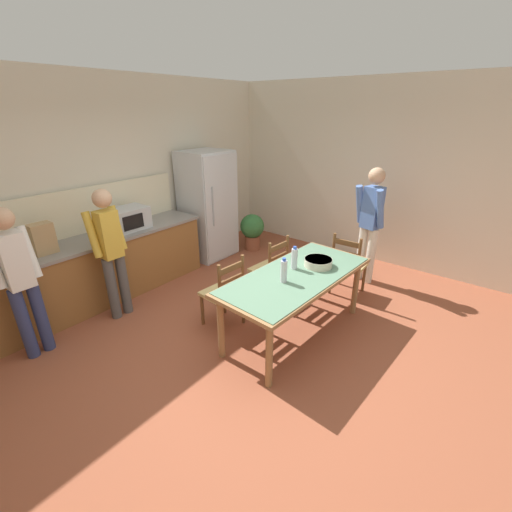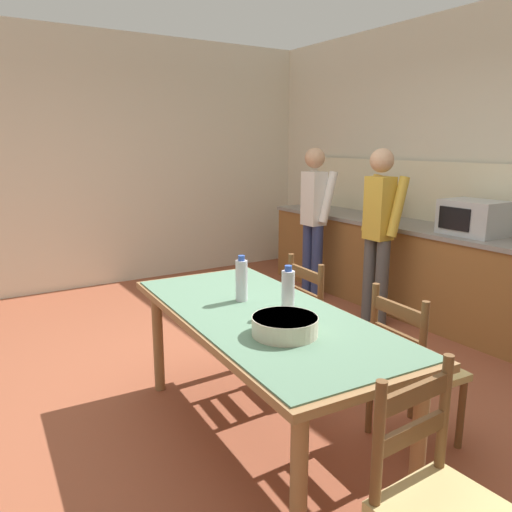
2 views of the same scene
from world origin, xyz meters
TOP-DOWN VIEW (x-y plane):
  - ground_plane at (0.00, 0.00)m, footprint 8.32×8.32m
  - wall_back at (0.00, 2.66)m, footprint 6.52×0.12m
  - wall_right at (3.26, 0.00)m, footprint 0.12×5.20m
  - kitchen_counter at (-0.69, 2.23)m, footprint 3.55×0.66m
  - counter_splashback at (-0.69, 2.54)m, footprint 3.51×0.03m
  - refrigerator at (1.57, 2.19)m, footprint 0.78×0.73m
  - microwave at (0.08, 2.21)m, footprint 0.50×0.39m
  - paper_bag at (-1.03, 2.20)m, footprint 0.24×0.16m
  - dining_table at (0.52, -0.26)m, footprint 1.95×0.95m
  - bottle_near_centre at (0.28, -0.25)m, footprint 0.07×0.07m
  - bottle_off_centre at (0.62, -0.16)m, footprint 0.07×0.07m
  - serving_bowl at (0.85, -0.34)m, footprint 0.32×0.32m
  - chair_head_end at (1.77, -0.34)m, footprint 0.42×0.44m
  - chair_side_far_right at (0.99, 0.43)m, footprint 0.45×0.43m
  - chair_side_far_left at (0.13, 0.48)m, footprint 0.45×0.43m
  - person_at_sink at (-1.48, 1.71)m, footprint 0.41×0.28m
  - person_at_counter at (-0.52, 1.69)m, footprint 0.41×0.28m
  - person_by_table at (2.32, -0.37)m, footprint 0.35×0.47m
  - potted_plant at (2.25, 1.76)m, footprint 0.44×0.44m

SIDE VIEW (x-z plane):
  - ground_plane at x=0.00m, z-range 0.00..0.00m
  - potted_plant at x=2.25m, z-range 0.05..0.72m
  - chair_head_end at x=1.77m, z-range -0.01..0.90m
  - chair_side_far_right at x=0.99m, z-range -0.01..0.90m
  - chair_side_far_left at x=0.13m, z-range -0.01..0.90m
  - kitchen_counter at x=-0.69m, z-range 0.00..0.89m
  - dining_table at x=0.52m, z-range 0.30..1.07m
  - serving_bowl at x=0.85m, z-range 0.77..0.86m
  - bottle_near_centre at x=0.28m, z-range 0.76..1.03m
  - bottle_off_centre at x=0.62m, z-range 0.76..1.03m
  - refrigerator at x=1.57m, z-range 0.00..1.81m
  - person_at_sink at x=-1.48m, z-range 0.10..1.72m
  - person_at_counter at x=-0.52m, z-range 0.10..1.72m
  - person_by_table at x=2.32m, z-range 0.11..1.81m
  - microwave at x=0.08m, z-range 0.89..1.19m
  - paper_bag at x=-1.03m, z-range 0.89..1.25m
  - counter_splashback at x=-0.69m, z-range 0.89..1.49m
  - wall_back at x=0.00m, z-range 0.00..2.90m
  - wall_right at x=3.26m, z-range 0.00..2.90m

